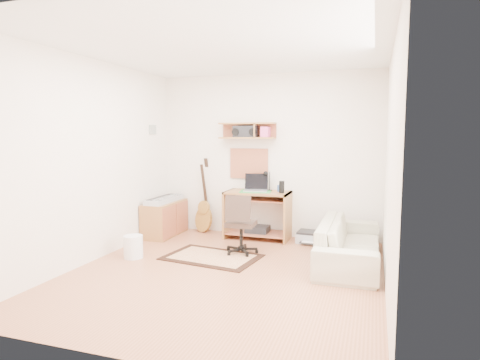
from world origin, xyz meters
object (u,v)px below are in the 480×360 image
(desk, at_px, (258,215))
(cabinet, at_px, (165,218))
(task_chair, at_px, (241,223))
(printer, at_px, (312,237))
(sofa, at_px, (350,235))

(desk, relative_size, cabinet, 1.11)
(task_chair, bearing_deg, printer, 43.60)
(desk, relative_size, task_chair, 1.18)
(sofa, bearing_deg, task_chair, 91.66)
(cabinet, bearing_deg, desk, 9.95)
(desk, bearing_deg, task_chair, -89.12)
(cabinet, relative_size, sofa, 0.48)
(desk, height_order, sofa, desk)
(cabinet, xyz_separation_m, sofa, (2.96, -0.57, 0.09))
(desk, distance_m, task_chair, 0.88)
(cabinet, height_order, sofa, sofa)
(desk, bearing_deg, cabinet, -170.05)
(printer, bearing_deg, desk, -175.71)
(task_chair, distance_m, cabinet, 1.64)
(task_chair, relative_size, cabinet, 0.94)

